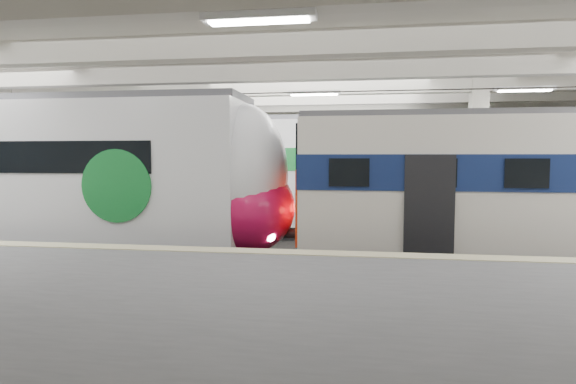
# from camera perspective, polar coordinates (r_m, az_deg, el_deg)

# --- Properties ---
(station_hall) EXTENTS (36.00, 24.00, 5.75)m
(station_hall) POSITION_cam_1_polar(r_m,az_deg,el_deg) (11.02, 1.24, 5.38)
(station_hall) COLOR black
(station_hall) RESTS_ON ground
(modern_emu) EXTENTS (14.63, 3.02, 4.68)m
(modern_emu) POSITION_cam_1_polar(r_m,az_deg,el_deg) (15.23, -25.00, 1.11)
(modern_emu) COLOR white
(modern_emu) RESTS_ON ground
(older_rer) EXTENTS (12.37, 2.73, 4.13)m
(older_rer) POSITION_cam_1_polar(r_m,az_deg,el_deg) (13.50, 28.43, 0.09)
(older_rer) COLOR silver
(older_rer) RESTS_ON ground
(far_train) EXTENTS (14.19, 3.04, 4.51)m
(far_train) POSITION_cam_1_polar(r_m,az_deg,el_deg) (18.51, -2.31, 2.09)
(far_train) COLOR white
(far_train) RESTS_ON ground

